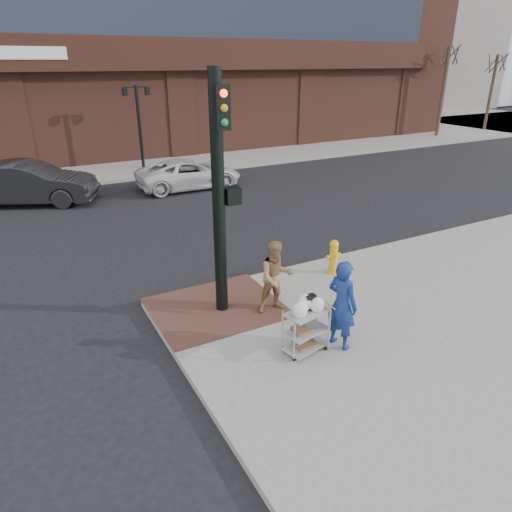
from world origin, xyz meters
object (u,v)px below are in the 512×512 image
lamp_post (139,118)px  minivan_white (189,174)px  utility_cart (306,327)px  pedestrian_tan (276,277)px  woman_blue (342,305)px  traffic_signal_pole (220,191)px  sedan_dark (28,183)px  fire_hydrant (333,256)px

lamp_post → minivan_white: lamp_post is taller
lamp_post → utility_cart: lamp_post is taller
lamp_post → minivan_white: 4.97m
pedestrian_tan → utility_cart: (-0.30, -1.58, -0.29)m
pedestrian_tan → woman_blue: bearing=-67.6°
traffic_signal_pole → sedan_dark: traffic_signal_pole is taller
sedan_dark → minivan_white: size_ratio=1.10×
sedan_dark → minivan_white: 6.41m
pedestrian_tan → sedan_dark: pedestrian_tan is taller
utility_cart → fire_hydrant: utility_cart is taller
pedestrian_tan → sedan_dark: (-4.07, 12.02, -0.13)m
minivan_white → fire_hydrant: bearing=-179.5°
traffic_signal_pole → minivan_white: 11.45m
minivan_white → fire_hydrant: (-0.01, -10.37, -0.03)m
traffic_signal_pole → sedan_dark: (-3.08, 11.42, -2.00)m
lamp_post → sedan_dark: lamp_post is taller
woman_blue → fire_hydrant: bearing=-48.6°
woman_blue → pedestrian_tan: (-0.40, 1.73, -0.08)m
sedan_dark → utility_cart: (3.77, -13.61, -0.16)m
woman_blue → minivan_white: 13.23m
sedan_dark → fire_hydrant: (6.37, -11.05, -0.22)m
sedan_dark → fire_hydrant: 12.76m
woman_blue → pedestrian_tan: 1.78m
pedestrian_tan → fire_hydrant: size_ratio=1.81×
traffic_signal_pole → pedestrian_tan: 2.20m
woman_blue → pedestrian_tan: bearing=-0.6°
lamp_post → utility_cart: (-1.78, -17.41, -1.95)m
traffic_signal_pole → lamp_post: bearing=80.8°
fire_hydrant → traffic_signal_pole: bearing=-173.5°
fire_hydrant → pedestrian_tan: bearing=-157.0°
utility_cart → fire_hydrant: 3.64m
fire_hydrant → lamp_post: bearing=93.1°
lamp_post → minivan_white: (0.82, -4.48, -1.98)m
pedestrian_tan → utility_cart: pedestrian_tan is taller
lamp_post → sedan_dark: 6.97m
pedestrian_tan → utility_cart: size_ratio=1.41×
minivan_white → pedestrian_tan: bearing=169.1°
lamp_post → utility_cart: 17.61m
lamp_post → minivan_white: size_ratio=0.87×
lamp_post → pedestrian_tan: 15.98m
utility_cart → woman_blue: bearing=-12.3°
pedestrian_tan → lamp_post: bearing=94.1°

